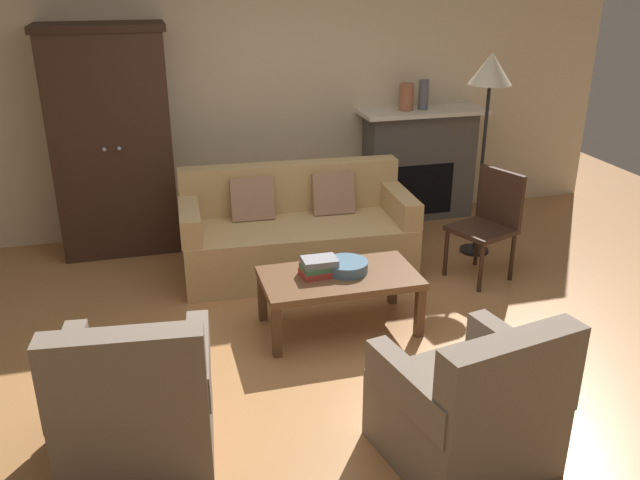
# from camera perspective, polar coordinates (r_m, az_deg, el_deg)

# --- Properties ---
(ground_plane) EXTENTS (9.60, 9.60, 0.00)m
(ground_plane) POSITION_cam_1_polar(r_m,az_deg,el_deg) (4.65, 1.43, -9.16)
(ground_plane) COLOR #B27A47
(back_wall) EXTENTS (7.20, 0.10, 2.80)m
(back_wall) POSITION_cam_1_polar(r_m,az_deg,el_deg) (6.53, -5.02, 13.19)
(back_wall) COLOR beige
(back_wall) RESTS_ON ground
(fireplace) EXTENTS (1.26, 0.48, 1.12)m
(fireplace) POSITION_cam_1_polar(r_m,az_deg,el_deg) (6.92, 8.41, 6.50)
(fireplace) COLOR #4C4947
(fireplace) RESTS_ON ground
(armoire) EXTENTS (1.06, 0.57, 1.99)m
(armoire) POSITION_cam_1_polar(r_m,az_deg,el_deg) (6.19, -17.28, 7.99)
(armoire) COLOR #382319
(armoire) RESTS_ON ground
(couch) EXTENTS (1.96, 0.95, 0.86)m
(couch) POSITION_cam_1_polar(r_m,az_deg,el_deg) (5.69, -2.03, 0.53)
(couch) COLOR tan
(couch) RESTS_ON ground
(coffee_table) EXTENTS (1.10, 0.60, 0.42)m
(coffee_table) POSITION_cam_1_polar(r_m,az_deg,el_deg) (4.73, 1.67, -3.57)
(coffee_table) COLOR brown
(coffee_table) RESTS_ON ground
(fruit_bowl) EXTENTS (0.31, 0.31, 0.08)m
(fruit_bowl) POSITION_cam_1_polar(r_m,az_deg,el_deg) (4.74, 2.26, -2.26)
(fruit_bowl) COLOR slate
(fruit_bowl) RESTS_ON coffee_table
(book_stack) EXTENTS (0.26, 0.20, 0.13)m
(book_stack) POSITION_cam_1_polar(r_m,az_deg,el_deg) (4.67, -0.09, -2.30)
(book_stack) COLOR #B73833
(book_stack) RESTS_ON coffee_table
(mantel_vase_terracotta) EXTENTS (0.14, 0.14, 0.26)m
(mantel_vase_terracotta) POSITION_cam_1_polar(r_m,az_deg,el_deg) (6.68, 7.35, 12.00)
(mantel_vase_terracotta) COLOR #A86042
(mantel_vase_terracotta) RESTS_ON fireplace
(mantel_vase_slate) EXTENTS (0.10, 0.10, 0.29)m
(mantel_vase_slate) POSITION_cam_1_polar(r_m,az_deg,el_deg) (6.75, 8.81, 12.14)
(mantel_vase_slate) COLOR #565B66
(mantel_vase_slate) RESTS_ON fireplace
(armchair_near_left) EXTENTS (0.85, 0.85, 0.88)m
(armchair_near_left) POSITION_cam_1_polar(r_m,az_deg,el_deg) (3.72, -15.34, -13.26)
(armchair_near_left) COLOR #756656
(armchair_near_left) RESTS_ON ground
(armchair_near_right) EXTENTS (0.90, 0.90, 0.88)m
(armchair_near_right) POSITION_cam_1_polar(r_m,az_deg,el_deg) (3.62, 12.60, -13.99)
(armchair_near_right) COLOR #756656
(armchair_near_right) RESTS_ON ground
(side_chair_wooden) EXTENTS (0.57, 0.57, 0.90)m
(side_chair_wooden) POSITION_cam_1_polar(r_m,az_deg,el_deg) (5.66, 14.25, 1.82)
(side_chair_wooden) COLOR #382319
(side_chair_wooden) RESTS_ON ground
(floor_lamp) EXTENTS (0.36, 0.36, 1.77)m
(floor_lamp) POSITION_cam_1_polar(r_m,az_deg,el_deg) (5.89, 14.27, 12.96)
(floor_lamp) COLOR black
(floor_lamp) RESTS_ON ground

